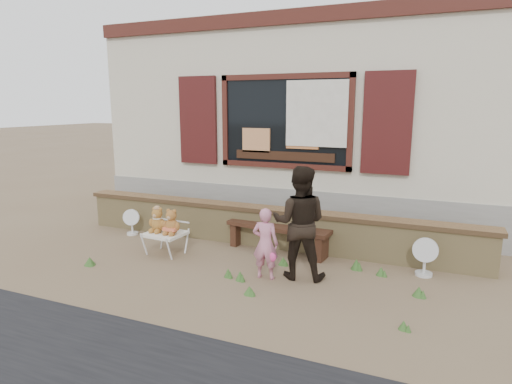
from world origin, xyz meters
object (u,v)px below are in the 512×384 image
at_px(folding_chair, 165,235).
at_px(child, 265,243).
at_px(bench, 278,232).
at_px(teddy_bear_left, 158,219).
at_px(adult, 299,223).
at_px(teddy_bear_right, 172,221).

distance_m(folding_chair, child, 1.86).
bearing_deg(bench, teddy_bear_left, -149.06).
height_order(bench, adult, adult).
height_order(folding_chair, child, child).
bearing_deg(bench, child, -72.15).
xyz_separation_m(bench, adult, (0.62, -0.87, 0.45)).
bearing_deg(folding_chair, adult, 2.45).
bearing_deg(bench, folding_chair, -146.95).
xyz_separation_m(teddy_bear_left, teddy_bear_right, (0.28, -0.02, 0.00)).
bearing_deg(teddy_bear_left, bench, 28.31).
xyz_separation_m(folding_chair, adult, (2.24, -0.07, 0.46)).
bearing_deg(child, bench, -83.16).
height_order(teddy_bear_left, teddy_bear_right, same).
relative_size(teddy_bear_right, adult, 0.26).
xyz_separation_m(bench, teddy_bear_left, (-1.76, -0.78, 0.24)).
bearing_deg(teddy_bear_right, adult, 2.62).
xyz_separation_m(bench, folding_chair, (-1.62, -0.79, -0.00)).
xyz_separation_m(teddy_bear_left, child, (1.97, -0.30, -0.06)).
distance_m(bench, teddy_bear_right, 1.70).
distance_m(folding_chair, teddy_bear_right, 0.28).
bearing_deg(teddy_bear_left, child, -4.45).
relative_size(teddy_bear_left, adult, 0.26).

